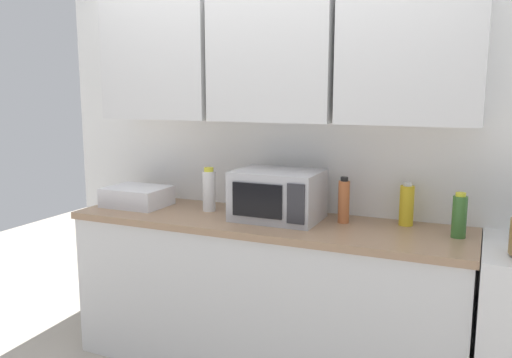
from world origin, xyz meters
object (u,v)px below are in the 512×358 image
object	(u,v)px
dish_rack	(137,196)
bottle_yellow_mustard	(407,205)
bottle_spice_jar	(344,201)
bottle_white_jar	(209,190)
bottle_green_oil	(459,216)
microwave	(278,195)

from	to	relation	value
dish_rack	bottle_yellow_mustard	size ratio (longest dim) A/B	1.60
bottle_spice_jar	bottle_white_jar	world-z (taller)	bottle_white_jar
bottle_spice_jar	bottle_green_oil	xyz separation A→B (m)	(0.60, -0.06, -0.01)
bottle_green_oil	bottle_yellow_mustard	bearing A→B (deg)	152.52
bottle_yellow_mustard	microwave	bearing A→B (deg)	-166.80
dish_rack	bottle_white_jar	world-z (taller)	bottle_white_jar
bottle_white_jar	bottle_yellow_mustard	bearing A→B (deg)	6.58
bottle_green_oil	dish_rack	bearing A→B (deg)	-178.52
microwave	bottle_yellow_mustard	bearing A→B (deg)	13.20
microwave	bottle_white_jar	world-z (taller)	microwave
bottle_white_jar	bottle_yellow_mustard	world-z (taller)	bottle_white_jar
bottle_green_oil	bottle_white_jar	bearing A→B (deg)	179.57
dish_rack	bottle_green_oil	bearing A→B (deg)	1.48
dish_rack	bottle_spice_jar	size ratio (longest dim) A/B	1.48
bottle_white_jar	bottle_green_oil	bearing A→B (deg)	-0.43
dish_rack	bottle_green_oil	size ratio (longest dim) A/B	1.67
bottle_spice_jar	bottle_white_jar	size ratio (longest dim) A/B	0.96
bottle_green_oil	microwave	bearing A→B (deg)	-178.92
bottle_white_jar	bottle_green_oil	size ratio (longest dim) A/B	1.17
bottle_white_jar	bottle_spice_jar	bearing A→B (deg)	3.32
bottle_spice_jar	bottle_green_oil	distance (m)	0.60
microwave	bottle_green_oil	world-z (taller)	microwave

